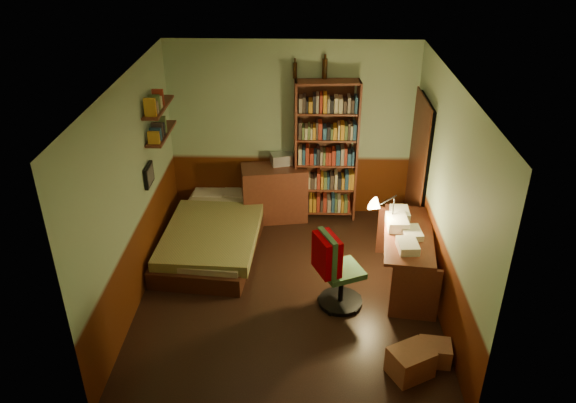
{
  "coord_description": "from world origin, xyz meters",
  "views": [
    {
      "loc": [
        0.18,
        -5.54,
        4.25
      ],
      "look_at": [
        0.0,
        0.25,
        1.1
      ],
      "focal_mm": 35.0,
      "sensor_mm": 36.0,
      "label": 1
    }
  ],
  "objects_px": {
    "bookshelf": "(325,152)",
    "office_chair": "(342,273)",
    "cardboard_box_b": "(435,352)",
    "desk_lamp": "(394,200)",
    "dresser": "(274,193)",
    "desk": "(406,259)",
    "mini_stereo": "(281,159)",
    "cardboard_box_a": "(410,362)",
    "bed": "(213,226)"
  },
  "relations": [
    {
      "from": "desk_lamp",
      "to": "office_chair",
      "type": "relative_size",
      "value": 0.75
    },
    {
      "from": "bookshelf",
      "to": "cardboard_box_b",
      "type": "distance_m",
      "value": 3.32
    },
    {
      "from": "bookshelf",
      "to": "cardboard_box_a",
      "type": "relative_size",
      "value": 5.14
    },
    {
      "from": "desk_lamp",
      "to": "cardboard_box_a",
      "type": "distance_m",
      "value": 1.96
    },
    {
      "from": "office_chair",
      "to": "cardboard_box_b",
      "type": "distance_m",
      "value": 1.34
    },
    {
      "from": "desk",
      "to": "cardboard_box_b",
      "type": "xyz_separation_m",
      "value": [
        0.12,
        -1.33,
        -0.26
      ]
    },
    {
      "from": "dresser",
      "to": "desk",
      "type": "relative_size",
      "value": 0.68
    },
    {
      "from": "bookshelf",
      "to": "desk_lamp",
      "type": "bearing_deg",
      "value": -66.69
    },
    {
      "from": "desk_lamp",
      "to": "bed",
      "type": "bearing_deg",
      "value": 142.58
    },
    {
      "from": "office_chair",
      "to": "bed",
      "type": "bearing_deg",
      "value": 120.33
    },
    {
      "from": "dresser",
      "to": "desk_lamp",
      "type": "xyz_separation_m",
      "value": [
        1.51,
        -1.38,
        0.65
      ]
    },
    {
      "from": "cardboard_box_b",
      "to": "desk_lamp",
      "type": "bearing_deg",
      "value": 100.8
    },
    {
      "from": "cardboard_box_b",
      "to": "dresser",
      "type": "bearing_deg",
      "value": 121.77
    },
    {
      "from": "office_chair",
      "to": "desk",
      "type": "bearing_deg",
      "value": 3.76
    },
    {
      "from": "dresser",
      "to": "mini_stereo",
      "type": "height_order",
      "value": "mini_stereo"
    },
    {
      "from": "bookshelf",
      "to": "mini_stereo",
      "type": "bearing_deg",
      "value": 171.65
    },
    {
      "from": "bed",
      "to": "desk_lamp",
      "type": "xyz_separation_m",
      "value": [
        2.3,
        -0.58,
        0.74
      ]
    },
    {
      "from": "dresser",
      "to": "desk_lamp",
      "type": "height_order",
      "value": "desk_lamp"
    },
    {
      "from": "dresser",
      "to": "cardboard_box_a",
      "type": "xyz_separation_m",
      "value": [
        1.52,
        -3.11,
        -0.26
      ]
    },
    {
      "from": "desk",
      "to": "desk_lamp",
      "type": "bearing_deg",
      "value": 136.65
    },
    {
      "from": "bed",
      "to": "mini_stereo",
      "type": "xyz_separation_m",
      "value": [
        0.89,
        0.92,
        0.59
      ]
    },
    {
      "from": "desk_lamp",
      "to": "cardboard_box_b",
      "type": "bearing_deg",
      "value": -102.47
    },
    {
      "from": "cardboard_box_a",
      "to": "bed",
      "type": "bearing_deg",
      "value": 135.03
    },
    {
      "from": "dresser",
      "to": "office_chair",
      "type": "xyz_separation_m",
      "value": [
        0.88,
        -2.01,
        0.02
      ]
    },
    {
      "from": "desk",
      "to": "desk_lamp",
      "type": "height_order",
      "value": "desk_lamp"
    },
    {
      "from": "dresser",
      "to": "cardboard_box_b",
      "type": "xyz_separation_m",
      "value": [
        1.81,
        -2.92,
        -0.3
      ]
    },
    {
      "from": "bookshelf",
      "to": "desk",
      "type": "bearing_deg",
      "value": -65.13
    },
    {
      "from": "bed",
      "to": "desk",
      "type": "distance_m",
      "value": 2.6
    },
    {
      "from": "dresser",
      "to": "office_chair",
      "type": "height_order",
      "value": "office_chair"
    },
    {
      "from": "mini_stereo",
      "to": "desk_lamp",
      "type": "bearing_deg",
      "value": -62.27
    },
    {
      "from": "bed",
      "to": "dresser",
      "type": "xyz_separation_m",
      "value": [
        0.79,
        0.79,
        0.1
      ]
    },
    {
      "from": "cardboard_box_a",
      "to": "cardboard_box_b",
      "type": "height_order",
      "value": "cardboard_box_a"
    },
    {
      "from": "bed",
      "to": "office_chair",
      "type": "height_order",
      "value": "office_chair"
    },
    {
      "from": "bookshelf",
      "to": "office_chair",
      "type": "height_order",
      "value": "bookshelf"
    },
    {
      "from": "cardboard_box_b",
      "to": "mini_stereo",
      "type": "bearing_deg",
      "value": 119.26
    },
    {
      "from": "mini_stereo",
      "to": "desk",
      "type": "height_order",
      "value": "mini_stereo"
    },
    {
      "from": "desk",
      "to": "cardboard_box_a",
      "type": "xyz_separation_m",
      "value": [
        -0.16,
        -1.52,
        -0.22
      ]
    },
    {
      "from": "bookshelf",
      "to": "cardboard_box_a",
      "type": "height_order",
      "value": "bookshelf"
    },
    {
      "from": "dresser",
      "to": "bookshelf",
      "type": "height_order",
      "value": "bookshelf"
    },
    {
      "from": "dresser",
      "to": "desk_lamp",
      "type": "distance_m",
      "value": 2.14
    },
    {
      "from": "dresser",
      "to": "mini_stereo",
      "type": "bearing_deg",
      "value": 41.81
    },
    {
      "from": "mini_stereo",
      "to": "desk",
      "type": "relative_size",
      "value": 0.21
    },
    {
      "from": "bookshelf",
      "to": "desk_lamp",
      "type": "height_order",
      "value": "bookshelf"
    },
    {
      "from": "dresser",
      "to": "bed",
      "type": "bearing_deg",
      "value": -143.91
    },
    {
      "from": "bookshelf",
      "to": "desk",
      "type": "relative_size",
      "value": 1.52
    },
    {
      "from": "dresser",
      "to": "desk",
      "type": "bearing_deg",
      "value": -52.36
    },
    {
      "from": "dresser",
      "to": "desk_lamp",
      "type": "bearing_deg",
      "value": -51.33
    },
    {
      "from": "bed",
      "to": "cardboard_box_b",
      "type": "distance_m",
      "value": 3.36
    },
    {
      "from": "dresser",
      "to": "bookshelf",
      "type": "xyz_separation_m",
      "value": [
        0.73,
        0.08,
        0.63
      ]
    },
    {
      "from": "cardboard_box_a",
      "to": "cardboard_box_b",
      "type": "relative_size",
      "value": 1.27
    }
  ]
}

